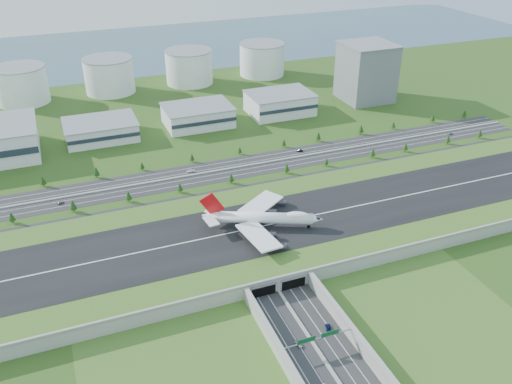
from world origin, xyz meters
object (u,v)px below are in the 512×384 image
object	(u,v)px
car_5	(300,151)
car_6	(450,133)
office_tower	(366,72)
car_2	(328,327)
car_7	(191,171)
car_0	(298,344)
car_4	(61,203)
boeing_747	(262,218)
fuel_tank_a	(21,85)

from	to	relation	value
car_5	car_6	size ratio (longest dim) A/B	0.91
office_tower	car_2	bearing A→B (deg)	-124.04
office_tower	car_7	distance (m)	228.73
car_0	car_4	distance (m)	199.80
car_0	car_2	distance (m)	18.95
office_tower	car_4	world-z (taller)	office_tower
boeing_747	car_5	world-z (taller)	boeing_747
car_0	office_tower	bearing A→B (deg)	39.41
office_tower	car_6	distance (m)	111.44
office_tower	car_0	bearing A→B (deg)	-126.05
fuel_tank_a	car_2	distance (m)	415.83
fuel_tank_a	car_0	world-z (taller)	fuel_tank_a
car_0	car_4	size ratio (longest dim) A/B	1.14
car_0	car_2	xyz separation A→B (m)	(18.26, 5.05, -0.15)
office_tower	car_5	bearing A→B (deg)	-141.55
fuel_tank_a	car_5	size ratio (longest dim) A/B	10.05
car_0	car_5	xyz separation A→B (m)	(92.28, 193.22, -0.03)
car_2	car_4	distance (m)	204.75
car_6	car_7	distance (m)	228.66
office_tower	car_7	bearing A→B (deg)	-155.40
car_4	car_7	bearing A→B (deg)	-104.71
car_6	car_7	xyz separation A→B (m)	(-228.38, 11.42, 0.09)
office_tower	car_7	size ratio (longest dim) A/B	9.30
boeing_747	car_0	distance (m)	91.63
office_tower	car_5	distance (m)	148.73
office_tower	fuel_tank_a	size ratio (longest dim) A/B	1.10
office_tower	car_2	size ratio (longest dim) A/B	10.83
car_0	car_6	distance (m)	289.94
car_6	car_4	bearing A→B (deg)	71.01
car_2	car_6	size ratio (longest dim) A/B	0.92
car_4	car_5	size ratio (longest dim) A/B	0.88
fuel_tank_a	car_0	bearing A→B (deg)	-74.18
car_5	car_0	bearing A→B (deg)	-2.22
fuel_tank_a	car_4	world-z (taller)	fuel_tank_a
boeing_747	car_6	world-z (taller)	boeing_747
office_tower	car_4	distance (m)	320.44
car_7	car_6	bearing A→B (deg)	97.52
car_0	car_5	size ratio (longest dim) A/B	1.01
car_0	car_6	bearing A→B (deg)	23.39
office_tower	car_2	world-z (taller)	office_tower
office_tower	fuel_tank_a	world-z (taller)	office_tower
boeing_747	car_4	bearing A→B (deg)	165.74
car_2	car_6	bearing A→B (deg)	-122.40
fuel_tank_a	car_6	bearing A→B (deg)	-32.88
car_2	car_5	distance (m)	202.21
car_2	car_7	world-z (taller)	car_7
car_6	car_7	world-z (taller)	car_7
office_tower	car_7	xyz separation A→B (m)	(-206.57, -94.58, -26.52)
fuel_tank_a	car_7	xyz separation A→B (m)	(113.43, -209.58, -16.52)
office_tower	boeing_747	xyz separation A→B (m)	(-189.24, -195.32, -13.06)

